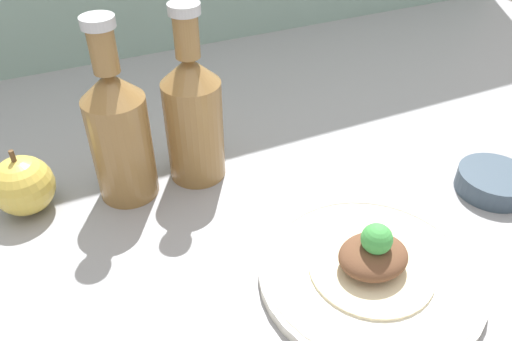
# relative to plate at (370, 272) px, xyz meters

# --- Properties ---
(ground_plane) EXTENTS (1.80, 1.10, 0.04)m
(ground_plane) POSITION_rel_plate_xyz_m (-0.04, 0.16, -0.03)
(ground_plane) COLOR gray
(plate) EXTENTS (0.24, 0.24, 0.02)m
(plate) POSITION_rel_plate_xyz_m (0.00, 0.00, 0.00)
(plate) COLOR silver
(plate) RESTS_ON ground_plane
(plated_food) EXTENTS (0.14, 0.14, 0.06)m
(plated_food) POSITION_rel_plate_xyz_m (0.00, -0.00, 0.02)
(plated_food) COLOR beige
(plated_food) RESTS_ON plate
(cider_bottle_left) EXTENTS (0.08, 0.08, 0.24)m
(cider_bottle_left) POSITION_rel_plate_xyz_m (-0.20, 0.26, 0.09)
(cider_bottle_left) COLOR olive
(cider_bottle_left) RESTS_ON ground_plane
(cider_bottle_right) EXTENTS (0.08, 0.08, 0.24)m
(cider_bottle_right) POSITION_rel_plate_xyz_m (-0.11, 0.26, 0.09)
(cider_bottle_right) COLOR olive
(cider_bottle_right) RESTS_ON ground_plane
(apple) EXTENTS (0.08, 0.08, 0.09)m
(apple) POSITION_rel_plate_xyz_m (-0.33, 0.28, 0.03)
(apple) COLOR gold
(apple) RESTS_ON ground_plane
(dipping_bowl) EXTENTS (0.10, 0.10, 0.03)m
(dipping_bowl) POSITION_rel_plate_xyz_m (0.24, 0.06, 0.01)
(dipping_bowl) COLOR #384756
(dipping_bowl) RESTS_ON ground_plane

